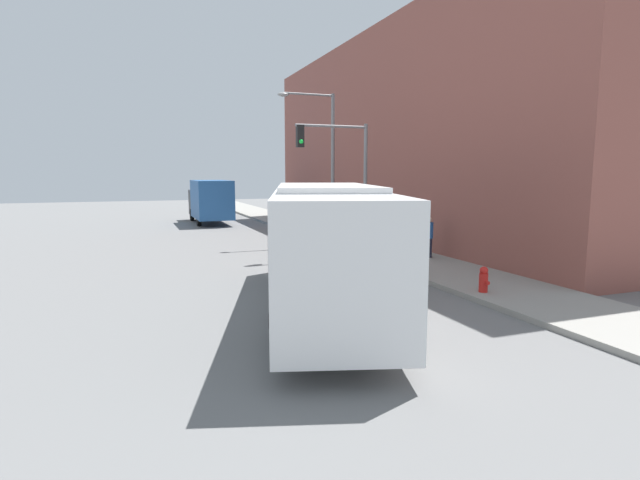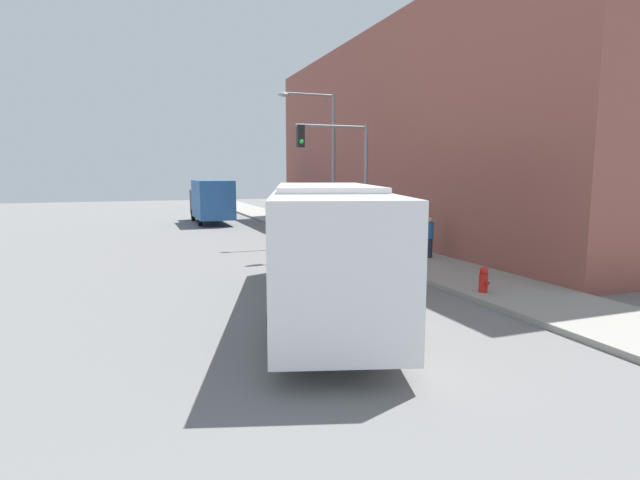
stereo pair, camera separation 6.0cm
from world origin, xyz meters
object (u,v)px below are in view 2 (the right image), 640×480
Objects in this scene: parking_meter at (360,232)px; pedestrian_near_corner at (429,237)px; traffic_light_pole at (343,165)px; street_lamp at (326,154)px; fire_hydrant at (484,280)px; city_bus at (324,238)px; delivery_truck at (211,200)px.

pedestrian_near_corner is (1.87, -2.69, 0.03)m from parking_meter.
traffic_light_pole is 0.75× the size of street_lamp.
street_lamp is 4.45× the size of pedestrian_near_corner.
traffic_light_pole is 3.34× the size of pedestrian_near_corner.
pedestrian_near_corner is at bearing 72.08° from fire_hydrant.
city_bus is 1.47× the size of street_lamp.
fire_hydrant is 8.48m from parking_meter.
pedestrian_near_corner is (6.04, -19.06, -0.68)m from delivery_truck.
pedestrian_near_corner is (1.87, 5.77, 0.47)m from fire_hydrant.
street_lamp is (4.02, -12.57, 2.90)m from delivery_truck.
fire_hydrant is 0.63× the size of parking_meter.
fire_hydrant is at bearing 10.79° from city_bus.
street_lamp reaches higher than fire_hydrant.
pedestrian_near_corner is at bearing 55.45° from city_bus.
delivery_truck is at bearing 107.75° from street_lamp.
street_lamp is (-0.15, 12.26, 4.05)m from fire_hydrant.
traffic_light_pole is at bearing 80.75° from city_bus.
traffic_light_pole is at bearing 96.52° from fire_hydrant.
fire_hydrant is at bearing -107.92° from pedestrian_near_corner.
street_lamp reaches higher than pedestrian_near_corner.
pedestrian_near_corner reaches higher than parking_meter.
street_lamp is at bearing 85.65° from city_bus.
delivery_truck is 4.18× the size of pedestrian_near_corner.
parking_meter is (4.18, -16.37, -0.71)m from delivery_truck.
traffic_light_pole is at bearing 138.69° from pedestrian_near_corner.
city_bus is 8.50m from pedestrian_near_corner.
street_lamp reaches higher than city_bus.
parking_meter is (0.94, 0.23, -2.98)m from traffic_light_pole.
traffic_light_pole is at bearing -78.96° from delivery_truck.
street_lamp is at bearing 92.32° from parking_meter.
pedestrian_near_corner is at bearing -72.71° from street_lamp.
traffic_light_pole is 3.13m from parking_meter.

